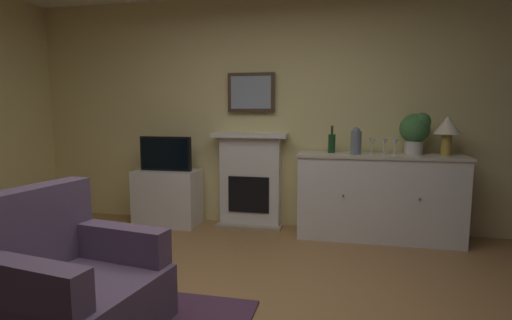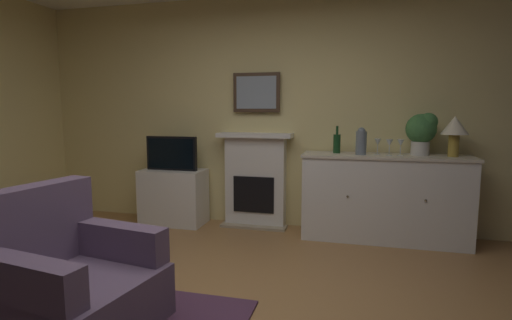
% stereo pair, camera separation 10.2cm
% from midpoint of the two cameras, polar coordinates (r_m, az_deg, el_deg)
% --- Properties ---
extents(wall_rear, '(6.12, 0.06, 2.65)m').
position_cam_midpoint_polar(wall_rear, '(4.60, 2.37, 6.84)').
color(wall_rear, '#EAD68C').
rests_on(wall_rear, ground_plane).
extents(fireplace_unit, '(0.87, 0.30, 1.10)m').
position_cam_midpoint_polar(fireplace_unit, '(4.60, -1.47, -2.91)').
color(fireplace_unit, white).
rests_on(fireplace_unit, ground_plane).
extents(framed_picture, '(0.55, 0.04, 0.45)m').
position_cam_midpoint_polar(framed_picture, '(4.58, -1.38, 9.79)').
color(framed_picture, '#473323').
extents(sideboard_cabinet, '(1.69, 0.49, 0.90)m').
position_cam_midpoint_polar(sideboard_cabinet, '(4.33, 16.74, -5.14)').
color(sideboard_cabinet, white).
rests_on(sideboard_cabinet, ground_plane).
extents(table_lamp, '(0.26, 0.26, 0.40)m').
position_cam_midpoint_polar(table_lamp, '(4.34, 25.47, 4.22)').
color(table_lamp, '#B79338').
rests_on(table_lamp, sideboard_cabinet).
extents(wine_bottle, '(0.08, 0.08, 0.29)m').
position_cam_midpoint_polar(wine_bottle, '(4.28, 10.29, 2.47)').
color(wine_bottle, '#193F1E').
rests_on(wine_bottle, sideboard_cabinet).
extents(wine_glass_left, '(0.07, 0.07, 0.16)m').
position_cam_midpoint_polar(wine_glass_left, '(4.26, 15.89, 2.48)').
color(wine_glass_left, silver).
rests_on(wine_glass_left, sideboard_cabinet).
extents(wine_glass_center, '(0.07, 0.07, 0.16)m').
position_cam_midpoint_polar(wine_glass_center, '(4.19, 17.45, 2.35)').
color(wine_glass_center, silver).
rests_on(wine_glass_center, sideboard_cabinet).
extents(wine_glass_right, '(0.07, 0.07, 0.16)m').
position_cam_midpoint_polar(wine_glass_right, '(4.23, 18.90, 2.34)').
color(wine_glass_right, silver).
rests_on(wine_glass_right, sideboard_cabinet).
extents(vase_decorative, '(0.11, 0.11, 0.28)m').
position_cam_midpoint_polar(vase_decorative, '(4.18, 13.68, 2.71)').
color(vase_decorative, slate).
rests_on(vase_decorative, sideboard_cabinet).
extents(tv_cabinet, '(0.75, 0.42, 0.66)m').
position_cam_midpoint_polar(tv_cabinet, '(4.82, -13.31, -5.31)').
color(tv_cabinet, white).
rests_on(tv_cabinet, ground_plane).
extents(tv_set, '(0.62, 0.07, 0.40)m').
position_cam_midpoint_polar(tv_set, '(4.72, -13.62, 0.90)').
color(tv_set, black).
rests_on(tv_set, tv_cabinet).
extents(potted_plant_small, '(0.30, 0.30, 0.43)m').
position_cam_midpoint_polar(potted_plant_small, '(4.33, 21.57, 4.11)').
color(potted_plant_small, beige).
rests_on(potted_plant_small, sideboard_cabinet).
extents(armchair, '(0.91, 0.88, 0.92)m').
position_cam_midpoint_polar(armchair, '(2.58, -26.50, -15.78)').
color(armchair, '#604C66').
rests_on(armchair, ground_plane).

